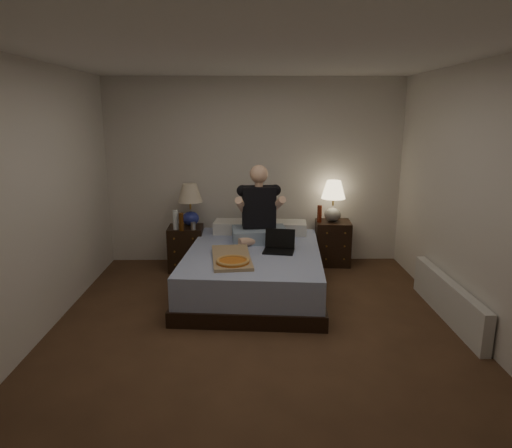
{
  "coord_description": "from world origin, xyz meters",
  "views": [
    {
      "loc": [
        -0.08,
        -3.95,
        2.04
      ],
      "look_at": [
        0.0,
        0.9,
        0.85
      ],
      "focal_mm": 32.0,
      "sensor_mm": 36.0,
      "label": 1
    }
  ],
  "objects_px": {
    "water_bottle": "(176,220)",
    "beer_bottle_right": "(319,214)",
    "laptop": "(279,242)",
    "nightstand_left": "(186,248)",
    "lamp_right": "(333,201)",
    "person": "(259,204)",
    "lamp_left": "(190,205)",
    "bed": "(254,270)",
    "nightstand_right": "(333,243)",
    "radiator": "(448,300)",
    "soda_can": "(193,226)",
    "pizza_box": "(233,262)",
    "beer_bottle_left": "(181,222)"
  },
  "relations": [
    {
      "from": "water_bottle",
      "to": "beer_bottle_right",
      "type": "relative_size",
      "value": 1.09
    },
    {
      "from": "laptop",
      "to": "nightstand_left",
      "type": "bearing_deg",
      "value": 154.12
    },
    {
      "from": "lamp_right",
      "to": "person",
      "type": "height_order",
      "value": "person"
    },
    {
      "from": "lamp_left",
      "to": "person",
      "type": "xyz_separation_m",
      "value": [
        0.89,
        -0.48,
        0.1
      ]
    },
    {
      "from": "beer_bottle_right",
      "to": "bed",
      "type": "bearing_deg",
      "value": -133.54
    },
    {
      "from": "nightstand_right",
      "to": "lamp_left",
      "type": "bearing_deg",
      "value": -172.62
    },
    {
      "from": "laptop",
      "to": "radiator",
      "type": "relative_size",
      "value": 0.21
    },
    {
      "from": "person",
      "to": "radiator",
      "type": "height_order",
      "value": "person"
    },
    {
      "from": "soda_can",
      "to": "beer_bottle_right",
      "type": "bearing_deg",
      "value": 10.73
    },
    {
      "from": "lamp_left",
      "to": "laptop",
      "type": "relative_size",
      "value": 1.65
    },
    {
      "from": "bed",
      "to": "nightstand_right",
      "type": "xyz_separation_m",
      "value": [
        1.09,
        0.97,
        0.05
      ]
    },
    {
      "from": "soda_can",
      "to": "nightstand_right",
      "type": "bearing_deg",
      "value": 10.6
    },
    {
      "from": "person",
      "to": "nightstand_right",
      "type": "bearing_deg",
      "value": 25.95
    },
    {
      "from": "beer_bottle_right",
      "to": "laptop",
      "type": "distance_m",
      "value": 1.21
    },
    {
      "from": "pizza_box",
      "to": "beer_bottle_right",
      "type": "bearing_deg",
      "value": 47.41
    },
    {
      "from": "bed",
      "to": "laptop",
      "type": "xyz_separation_m",
      "value": [
        0.28,
        -0.09,
        0.37
      ]
    },
    {
      "from": "nightstand_right",
      "to": "lamp_left",
      "type": "relative_size",
      "value": 1.07
    },
    {
      "from": "radiator",
      "to": "beer_bottle_left",
      "type": "bearing_deg",
      "value": 154.74
    },
    {
      "from": "beer_bottle_left",
      "to": "radiator",
      "type": "height_order",
      "value": "beer_bottle_left"
    },
    {
      "from": "beer_bottle_right",
      "to": "pizza_box",
      "type": "xyz_separation_m",
      "value": [
        -1.12,
        -1.5,
        -0.17
      ]
    },
    {
      "from": "bed",
      "to": "beer_bottle_right",
      "type": "distance_m",
      "value": 1.38
    },
    {
      "from": "soda_can",
      "to": "beer_bottle_right",
      "type": "distance_m",
      "value": 1.69
    },
    {
      "from": "lamp_right",
      "to": "laptop",
      "type": "xyz_separation_m",
      "value": [
        -0.8,
        -1.07,
        -0.26
      ]
    },
    {
      "from": "radiator",
      "to": "person",
      "type": "bearing_deg",
      "value": 148.73
    },
    {
      "from": "nightstand_left",
      "to": "laptop",
      "type": "height_order",
      "value": "laptop"
    },
    {
      "from": "laptop",
      "to": "radiator",
      "type": "xyz_separation_m",
      "value": [
        1.67,
        -0.67,
        -0.42
      ]
    },
    {
      "from": "radiator",
      "to": "water_bottle",
      "type": "bearing_deg",
      "value": 154.32
    },
    {
      "from": "beer_bottle_left",
      "to": "laptop",
      "type": "height_order",
      "value": "beer_bottle_left"
    },
    {
      "from": "lamp_right",
      "to": "soda_can",
      "type": "relative_size",
      "value": 5.6
    },
    {
      "from": "bed",
      "to": "radiator",
      "type": "relative_size",
      "value": 1.25
    },
    {
      "from": "nightstand_left",
      "to": "water_bottle",
      "type": "bearing_deg",
      "value": -128.54
    },
    {
      "from": "beer_bottle_right",
      "to": "person",
      "type": "xyz_separation_m",
      "value": [
        -0.82,
        -0.57,
        0.25
      ]
    },
    {
      "from": "lamp_right",
      "to": "water_bottle",
      "type": "xyz_separation_m",
      "value": [
        -2.07,
        -0.33,
        -0.17
      ]
    },
    {
      "from": "nightstand_right",
      "to": "radiator",
      "type": "height_order",
      "value": "nightstand_right"
    },
    {
      "from": "beer_bottle_left",
      "to": "radiator",
      "type": "bearing_deg",
      "value": -25.26
    },
    {
      "from": "pizza_box",
      "to": "water_bottle",
      "type": "bearing_deg",
      "value": 116.66
    },
    {
      "from": "soda_can",
      "to": "lamp_left",
      "type": "bearing_deg",
      "value": 104.03
    },
    {
      "from": "lamp_right",
      "to": "pizza_box",
      "type": "xyz_separation_m",
      "value": [
        -1.3,
        -1.53,
        -0.34
      ]
    },
    {
      "from": "lamp_left",
      "to": "lamp_right",
      "type": "relative_size",
      "value": 1.0
    },
    {
      "from": "water_bottle",
      "to": "soda_can",
      "type": "xyz_separation_m",
      "value": [
        0.23,
        -0.02,
        -0.07
      ]
    },
    {
      "from": "pizza_box",
      "to": "nightstand_left",
      "type": "bearing_deg",
      "value": 110.57
    },
    {
      "from": "nightstand_left",
      "to": "beer_bottle_left",
      "type": "xyz_separation_m",
      "value": [
        -0.02,
        -0.2,
        0.41
      ]
    },
    {
      "from": "pizza_box",
      "to": "radiator",
      "type": "bearing_deg",
      "value": -11.4
    },
    {
      "from": "person",
      "to": "pizza_box",
      "type": "height_order",
      "value": "person"
    },
    {
      "from": "lamp_right",
      "to": "radiator",
      "type": "bearing_deg",
      "value": -63.32
    },
    {
      "from": "person",
      "to": "pizza_box",
      "type": "relative_size",
      "value": 1.22
    },
    {
      "from": "lamp_right",
      "to": "water_bottle",
      "type": "distance_m",
      "value": 2.1
    },
    {
      "from": "bed",
      "to": "soda_can",
      "type": "distance_m",
      "value": 1.06
    },
    {
      "from": "nightstand_right",
      "to": "person",
      "type": "height_order",
      "value": "person"
    },
    {
      "from": "lamp_left",
      "to": "soda_can",
      "type": "relative_size",
      "value": 5.6
    }
  ]
}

